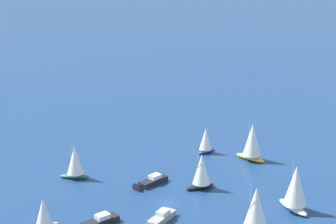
{
  "coord_description": "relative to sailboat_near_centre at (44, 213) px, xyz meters",
  "views": [
    {
      "loc": [
        -130.34,
        -4.65,
        61.48
      ],
      "look_at": [
        0.0,
        0.0,
        23.19
      ],
      "focal_mm": 62.48,
      "sensor_mm": 36.0,
      "label": 1
    }
  ],
  "objects": [
    {
      "name": "motorboat_trailing",
      "position": [
        0.82,
        -11.1,
        -2.83
      ],
      "size": [
        9.35,
        9.96,
        3.15
      ],
      "color": "black",
      "rests_on": "ground_plane"
    },
    {
      "name": "motorboat_inshore",
      "position": [
        3.0,
        -25.24,
        -2.85
      ],
      "size": [
        10.54,
        7.53,
        3.06
      ],
      "color": "#9E9993",
      "rests_on": "ground_plane"
    },
    {
      "name": "sailboat_outer_ring_b",
      "position": [
        -3.81,
        -46.16,
        2.54
      ],
      "size": [
        7.53,
        10.91,
        13.62
      ],
      "color": "#23478C",
      "rests_on": "ground_plane"
    },
    {
      "name": "sailboat_ahead",
      "position": [
        28.46,
        -1.58,
        0.99
      ],
      "size": [
        4.57,
        8.03,
        10.23
      ],
      "color": "#33704C",
      "rests_on": "ground_plane"
    },
    {
      "name": "sailboat_outer_ring_c",
      "position": [
        49.43,
        -37.14,
        0.32
      ],
      "size": [
        6.24,
        6.05,
        8.76
      ],
      "color": "#23478C",
      "rests_on": "ground_plane"
    },
    {
      "name": "ground_plane",
      "position": [
        13.75,
        -27.07,
        -3.68
      ],
      "size": [
        2000.0,
        2000.0,
        0.0
      ],
      "primitive_type": "plane",
      "color": "navy"
    },
    {
      "name": "sailboat_near_centre",
      "position": [
        0.0,
        0.0,
        0.0
      ],
      "size": [
        4.78,
        6.31,
        8.06
      ],
      "color": "#9E9993",
      "rests_on": "ground_plane"
    },
    {
      "name": "motorboat_outer_ring_a",
      "position": [
        24.31,
        -21.8,
        -2.85
      ],
      "size": [
        9.69,
        9.03,
        3.06
      ],
      "color": "black",
      "rests_on": "ground_plane"
    },
    {
      "name": "sailboat_far_port",
      "position": [
        43.62,
        -50.35,
        2.02
      ],
      "size": [
        8.39,
        9.08,
        12.48
      ],
      "color": "gold",
      "rests_on": "ground_plane"
    },
    {
      "name": "sailboat_outer_ring_e",
      "position": [
        22.88,
        -35.31,
        1.14
      ],
      "size": [
        5.98,
        8.39,
        10.56
      ],
      "color": "black",
      "rests_on": "ground_plane"
    },
    {
      "name": "sailboat_mid_cluster",
      "position": [
        10.66,
        -57.1,
        2.14
      ],
      "size": [
        10.03,
        7.44,
        12.75
      ],
      "color": "white",
      "rests_on": "ground_plane"
    }
  ]
}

